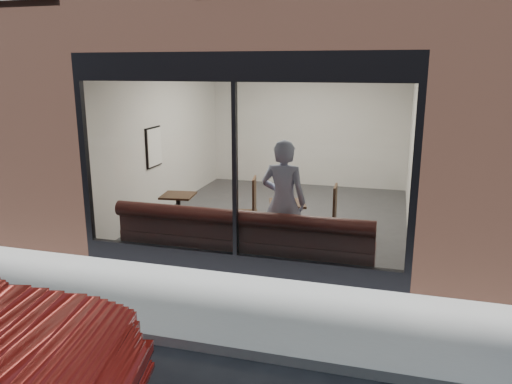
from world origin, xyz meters
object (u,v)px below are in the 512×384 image
(banquette, at_px, (244,249))
(cafe_chair_left, at_px, (245,213))
(cafe_table_right, at_px, (287,203))
(cafe_chair_right, at_px, (324,223))
(cafe_table_left, at_px, (178,196))
(person, at_px, (283,202))

(banquette, relative_size, cafe_chair_left, 8.79)
(cafe_table_right, bearing_deg, cafe_chair_right, 49.99)
(cafe_table_left, distance_m, cafe_chair_left, 1.41)
(person, height_order, cafe_table_left, person)
(cafe_chair_left, bearing_deg, person, 114.66)
(person, xyz_separation_m, cafe_chair_left, (-1.12, 1.58, -0.73))
(cafe_chair_right, bearing_deg, cafe_table_right, 47.83)
(cafe_table_right, relative_size, cafe_chair_left, 1.31)
(cafe_chair_left, bearing_deg, cafe_chair_right, 162.19)
(cafe_table_left, bearing_deg, cafe_chair_right, 14.54)
(banquette, height_order, cafe_table_left, cafe_table_left)
(banquette, relative_size, cafe_table_left, 7.13)
(cafe_table_right, height_order, cafe_chair_left, cafe_table_right)
(banquette, height_order, cafe_table_right, cafe_table_right)
(cafe_table_right, relative_size, cafe_chair_right, 1.29)
(banquette, xyz_separation_m, cafe_chair_left, (-0.56, 1.86, 0.01))
(person, bearing_deg, cafe_chair_right, -104.64)
(banquette, bearing_deg, cafe_chair_right, 58.76)
(banquette, distance_m, cafe_chair_left, 1.94)
(banquette, height_order, cafe_chair_left, banquette)
(cafe_table_right, bearing_deg, banquette, -114.62)
(cafe_chair_right, bearing_deg, person, 69.94)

